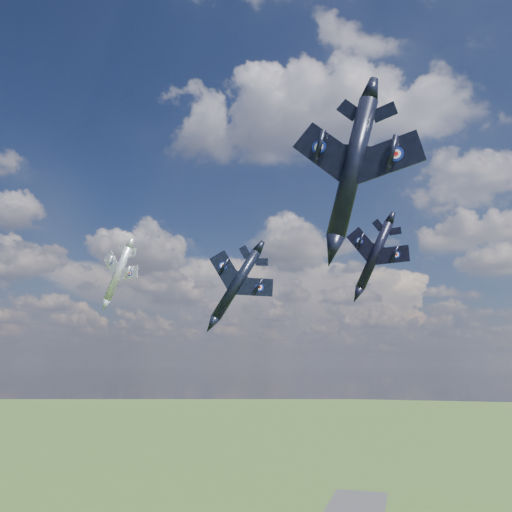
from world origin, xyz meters
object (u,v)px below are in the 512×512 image
(jet_lead_navy, at_px, (236,284))
(jet_right_navy, at_px, (353,167))
(jet_left_silver, at_px, (118,274))
(jet_high_navy, at_px, (374,256))

(jet_lead_navy, xyz_separation_m, jet_right_navy, (20.72, -30.83, 4.14))
(jet_right_navy, relative_size, jet_left_silver, 1.16)
(jet_right_navy, distance_m, jet_left_silver, 59.23)
(jet_right_navy, height_order, jet_high_navy, jet_high_navy)
(jet_high_navy, bearing_deg, jet_lead_navy, -138.13)
(jet_left_silver, bearing_deg, jet_lead_navy, -1.48)
(jet_right_navy, bearing_deg, jet_lead_navy, 131.00)
(jet_lead_navy, xyz_separation_m, jet_high_navy, (19.71, 13.23, 5.96))
(jet_lead_navy, bearing_deg, jet_left_silver, 149.73)
(jet_high_navy, relative_size, jet_left_silver, 1.17)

